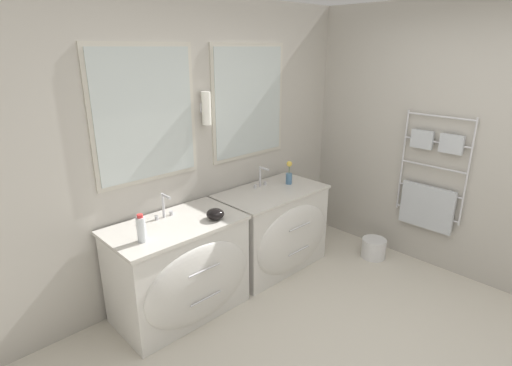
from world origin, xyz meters
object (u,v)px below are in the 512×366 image
at_px(flower_vase, 289,174).
at_px(vanity_left, 181,269).
at_px(waste_bin, 374,248).
at_px(vanity_right, 274,229).
at_px(toiletry_bottle, 141,229).
at_px(amenity_bowl, 215,214).

bearing_deg(flower_vase, vanity_left, -177.54).
bearing_deg(waste_bin, vanity_right, 145.56).
height_order(flower_vase, waste_bin, flower_vase).
bearing_deg(waste_bin, vanity_left, 162.89).
distance_m(vanity_left, vanity_right, 1.12).
xyz_separation_m(vanity_left, toiletry_bottle, (-0.35, -0.06, 0.50)).
bearing_deg(flower_vase, vanity_right, -167.60).
bearing_deg(vanity_left, vanity_right, 0.00).
bearing_deg(toiletry_bottle, waste_bin, -13.31).
bearing_deg(amenity_bowl, toiletry_bottle, 175.12).
xyz_separation_m(vanity_left, amenity_bowl, (0.29, -0.12, 0.45)).
bearing_deg(vanity_left, waste_bin, -17.11).
bearing_deg(vanity_right, flower_vase, 12.40).
distance_m(amenity_bowl, flower_vase, 1.12).
distance_m(vanity_right, toiletry_bottle, 1.55).
height_order(amenity_bowl, flower_vase, flower_vase).
bearing_deg(vanity_left, amenity_bowl, -22.10).
distance_m(toiletry_bottle, waste_bin, 2.58).
bearing_deg(waste_bin, flower_vase, 133.01).
xyz_separation_m(vanity_right, amenity_bowl, (-0.83, -0.12, 0.45)).
height_order(vanity_left, vanity_right, same).
height_order(vanity_right, waste_bin, vanity_right).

